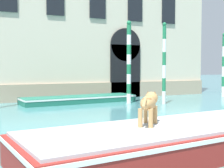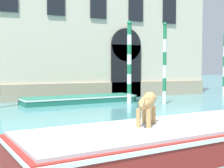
# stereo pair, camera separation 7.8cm
# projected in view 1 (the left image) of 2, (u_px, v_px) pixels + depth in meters

# --- Properties ---
(boat_foreground) EXTENTS (7.18, 2.88, 0.65)m
(boat_foreground) POSITION_uv_depth(u_px,v_px,m) (178.00, 138.00, 6.76)
(boat_foreground) COLOR maroon
(boat_foreground) RESTS_ON ground_plane
(dog_on_deck) EXTENTS (0.79, 0.83, 0.70)m
(dog_on_deck) POSITION_uv_depth(u_px,v_px,m) (149.00, 103.00, 6.64)
(dog_on_deck) COLOR tan
(dog_on_deck) RESTS_ON boat_foreground
(boat_moored_near_palazzo) EXTENTS (6.25, 2.03, 0.35)m
(boat_moored_near_palazzo) POSITION_uv_depth(u_px,v_px,m) (79.00, 99.00, 16.54)
(boat_moored_near_palazzo) COLOR #1E6651
(boat_moored_near_palazzo) RESTS_ON ground_plane
(mooring_pole_0) EXTENTS (0.24, 0.24, 4.27)m
(mooring_pole_0) POSITION_uv_depth(u_px,v_px,m) (129.00, 62.00, 16.11)
(mooring_pole_0) COLOR white
(mooring_pole_0) RESTS_ON ground_plane
(mooring_pole_2) EXTENTS (0.25, 0.25, 4.08)m
(mooring_pole_2) POSITION_uv_depth(u_px,v_px,m) (224.00, 64.00, 20.01)
(mooring_pole_2) COLOR white
(mooring_pole_2) RESTS_ON ground_plane
(mooring_pole_3) EXTENTS (0.19, 0.19, 4.14)m
(mooring_pole_3) POSITION_uv_depth(u_px,v_px,m) (164.00, 63.00, 15.79)
(mooring_pole_3) COLOR white
(mooring_pole_3) RESTS_ON ground_plane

